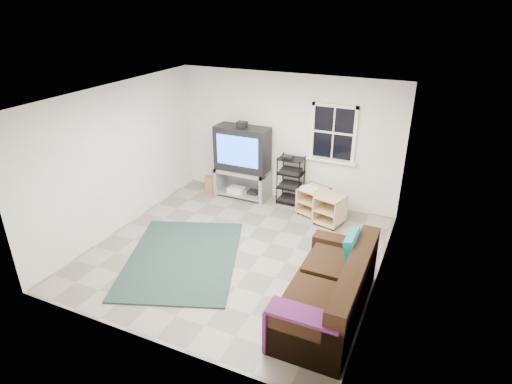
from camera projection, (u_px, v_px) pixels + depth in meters
The scene contains 8 objects.
room at pixel (333, 137), 8.13m from camera, with size 4.60×4.62×4.60m.
tv_unit at pixel (243, 156), 8.82m from camera, with size 1.11×0.56×1.64m.
av_rack at pixel (291, 183), 8.71m from camera, with size 0.51×0.37×1.02m.
side_table_left at pixel (331, 208), 7.98m from camera, with size 0.59×0.59×0.57m.
side_table_right at pixel (314, 199), 8.33m from camera, with size 0.63×0.63×0.57m.
sofa at pixel (330, 293), 5.66m from camera, with size 0.94×2.11×0.97m.
shag_rug at pixel (182, 258), 6.99m from camera, with size 1.73×2.38×0.03m, color black.
paper_bag at pixel (212, 185), 9.26m from camera, with size 0.26×0.17×0.37m, color olive.
Camera 1 is at (2.85, -5.46, 3.92)m, focal length 30.00 mm.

